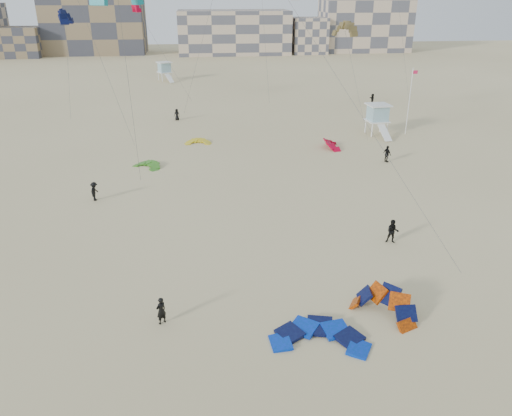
{
  "coord_description": "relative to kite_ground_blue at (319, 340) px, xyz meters",
  "views": [
    {
      "loc": [
        -0.87,
        -24.28,
        17.44
      ],
      "look_at": [
        2.56,
        6.0,
        4.06
      ],
      "focal_mm": 35.0,
      "sensor_mm": 36.0,
      "label": 1
    }
  ],
  "objects": [
    {
      "name": "kite_ground_orange",
      "position": [
        4.23,
        1.94,
        0.0
      ],
      "size": [
        5.65,
        5.65,
        4.05
      ],
      "primitive_type": null,
      "rotation": [
        0.84,
        0.0,
        -0.86
      ],
      "color": "#F75200",
      "rests_on": "ground"
    },
    {
      "name": "kite_ground_yellow",
      "position": [
        -6.28,
        38.76,
        0.0
      ],
      "size": [
        3.15,
        3.33,
        1.45
      ],
      "primitive_type": null,
      "rotation": [
        0.23,
        0.0,
        -0.06
      ],
      "color": "gold",
      "rests_on": "ground"
    },
    {
      "name": "kite_ground_red_far",
      "position": [
        9.72,
        35.1,
        0.0
      ],
      "size": [
        3.62,
        3.45,
        3.0
      ],
      "primitive_type": null,
      "rotation": [
        0.6,
        0.0,
        1.49
      ],
      "color": "red",
      "rests_on": "ground"
    },
    {
      "name": "condo_west_b",
      "position": [
        -35.0,
        136.96,
        9.0
      ],
      "size": [
        28.0,
        14.0,
        18.0
      ],
      "primitive_type": "cube",
      "color": "#7C684B",
      "rests_on": "ground"
    },
    {
      "name": "kitesurfer_f",
      "position": [
        22.64,
        58.9,
        0.84
      ],
      "size": [
        0.55,
        1.57,
        1.67
      ],
      "primitive_type": "imported",
      "rotation": [
        0.0,
        0.0,
        -1.54
      ],
      "color": "black",
      "rests_on": "ground"
    },
    {
      "name": "condo_east",
      "position": [
        45.0,
        134.96,
        8.0
      ],
      "size": [
        26.0,
        14.0,
        16.0
      ],
      "primitive_type": "cube",
      "color": "#C4AC90",
      "rests_on": "ground"
    },
    {
      "name": "ground",
      "position": [
        -5.0,
        2.96,
        0.0
      ],
      "size": [
        320.0,
        320.0,
        0.0
      ],
      "primitive_type": "plane",
      "color": "beige",
      "rests_on": "ground"
    },
    {
      "name": "flagpole",
      "position": [
        20.92,
        40.15,
        4.43
      ],
      "size": [
        0.69,
        0.11,
        8.47
      ],
      "color": "white",
      "rests_on": "ground"
    },
    {
      "name": "lifeguard_tower_near",
      "position": [
        16.99,
        40.44,
        1.95
      ],
      "size": [
        3.01,
        5.49,
        3.93
      ],
      "rotation": [
        0.0,
        0.0,
        0.09
      ],
      "color": "white",
      "rests_on": "ground"
    },
    {
      "name": "kitesurfer_b",
      "position": [
        7.98,
        10.58,
        0.93
      ],
      "size": [
        1.08,
        0.95,
        1.86
      ],
      "primitive_type": "imported",
      "rotation": [
        0.0,
        0.0,
        -0.32
      ],
      "color": "black",
      "rests_on": "ground"
    },
    {
      "name": "condo_mid",
      "position": [
        5.0,
        132.96,
        6.0
      ],
      "size": [
        32.0,
        16.0,
        12.0
      ],
      "primitive_type": "cube",
      "color": "#C4AC90",
      "rests_on": "ground"
    },
    {
      "name": "kitesurfer_main",
      "position": [
        -8.56,
        2.54,
        0.84
      ],
      "size": [
        0.73,
        0.7,
        1.68
      ],
      "primitive_type": "imported",
      "rotation": [
        0.0,
        0.0,
        3.81
      ],
      "color": "black",
      "rests_on": "ground"
    },
    {
      "name": "condo_fill_left",
      "position": [
        -55.0,
        130.96,
        4.0
      ],
      "size": [
        12.0,
        10.0,
        8.0
      ],
      "primitive_type": "cube",
      "color": "#7C684B",
      "rests_on": "ground"
    },
    {
      "name": "kite_fly_olive",
      "position": [
        12.52,
        42.68,
        12.78
      ],
      "size": [
        4.73,
        10.78,
        13.11
      ],
      "rotation": [
        0.0,
        0.0,
        -0.89
      ],
      "color": "brown",
      "rests_on": "ground"
    },
    {
      "name": "kite_fly_red",
      "position": [
        -15.13,
        64.61,
        14.75
      ],
      "size": [
        9.87,
        6.98,
        14.83
      ],
      "rotation": [
        0.0,
        0.0,
        1.89
      ],
      "color": "red",
      "rests_on": "ground"
    },
    {
      "name": "kitesurfer_e",
      "position": [
        -9.23,
        51.15,
        0.82
      ],
      "size": [
        0.9,
        0.7,
        1.64
      ],
      "primitive_type": "imported",
      "rotation": [
        0.0,
        0.0,
        -0.25
      ],
      "color": "black",
      "rests_on": "ground"
    },
    {
      "name": "kite_ground_blue",
      "position": [
        0.0,
        0.0,
        0.0
      ],
      "size": [
        5.85,
        6.03,
        1.28
      ],
      "primitive_type": null,
      "rotation": [
        0.11,
        0.0,
        -0.24
      ],
      "color": "#0829D4",
      "rests_on": "ground"
    },
    {
      "name": "kite_fly_navy",
      "position": [
        -23.35,
        52.97,
        13.89
      ],
      "size": [
        3.97,
        5.72,
        14.37
      ],
      "rotation": [
        0.0,
        0.0,
        1.61
      ],
      "color": "#08123B",
      "rests_on": "ground"
    },
    {
      "name": "condo_fill_right",
      "position": [
        27.0,
        130.96,
        5.0
      ],
      "size": [
        10.0,
        10.0,
        10.0
      ],
      "primitive_type": "cube",
      "color": "#C4AC90",
      "rests_on": "ground"
    },
    {
      "name": "lifeguard_tower_far",
      "position": [
        -12.8,
        86.11,
        1.87
      ],
      "size": [
        3.56,
        5.65,
        3.78
      ],
      "rotation": [
        0.0,
        0.0,
        0.44
      ],
      "color": "white",
      "rests_on": "ground"
    },
    {
      "name": "kitesurfer_d",
      "position": [
        14.29,
        29.07,
        0.93
      ],
      "size": [
        0.85,
        1.18,
        1.85
      ],
      "primitive_type": "imported",
      "rotation": [
        0.0,
        0.0,
        1.98
      ],
      "color": "black",
      "rests_on": "ground"
    },
    {
      "name": "kitesurfer_c",
      "position": [
        -15.6,
        21.51,
        0.87
      ],
      "size": [
        0.86,
        1.23,
        1.74
      ],
      "primitive_type": "imported",
      "rotation": [
        0.0,
        0.0,
        1.36
      ],
      "color": "black",
      "rests_on": "ground"
    },
    {
      "name": "kite_ground_green",
      "position": [
        -11.73,
        30.36,
        0.0
      ],
      "size": [
        4.42,
        4.45,
        1.62
      ],
      "primitive_type": null,
      "rotation": [
        0.25,
        0.0,
        -0.7
      ],
      "color": "#438B23",
      "rests_on": "ground"
    }
  ]
}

